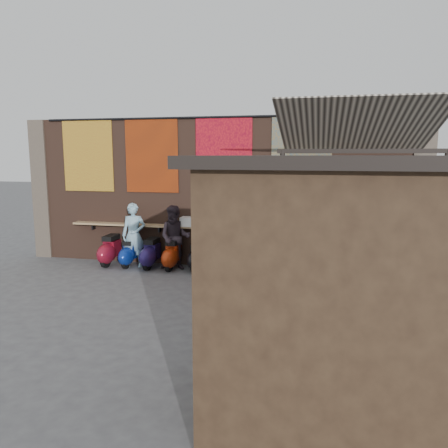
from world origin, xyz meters
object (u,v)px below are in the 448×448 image
(shelf_box, at_px, (191,222))
(diner_right, at_px, (175,238))
(scooter_stool_4, at_px, (196,257))
(market_stall, at_px, (337,299))
(shopper_grey, at_px, (366,265))
(shopper_navy, at_px, (368,259))
(scooter_stool_5, at_px, (217,255))
(scooter_stool_9, at_px, (312,262))
(scooter_stool_3, at_px, (172,255))
(scooter_stool_0, at_px, (110,250))
(scooter_stool_6, at_px, (241,260))
(diner_left, at_px, (134,235))
(scooter_stool_7, at_px, (261,258))
(shopper_tan, at_px, (314,267))
(scooter_stool_1, at_px, (129,253))
(scooter_stool_2, at_px, (151,254))
(scooter_stool_8, at_px, (286,261))

(shelf_box, xyz_separation_m, diner_right, (-0.36, -0.30, -0.39))
(scooter_stool_4, height_order, market_stall, market_stall)
(shopper_grey, xyz_separation_m, market_stall, (-0.70, -4.00, 0.58))
(market_stall, bearing_deg, shopper_navy, 83.04)
(scooter_stool_5, relative_size, scooter_stool_9, 1.13)
(scooter_stool_4, distance_m, diner_right, 0.76)
(scooter_stool_3, height_order, diner_right, diner_right)
(shelf_box, bearing_deg, scooter_stool_0, -172.81)
(scooter_stool_0, relative_size, scooter_stool_6, 1.20)
(scooter_stool_0, xyz_separation_m, diner_left, (0.72, -0.02, 0.46))
(shelf_box, height_order, scooter_stool_6, shelf_box)
(scooter_stool_6, distance_m, diner_right, 1.85)
(scooter_stool_7, bearing_deg, shopper_tan, -55.38)
(scooter_stool_1, height_order, scooter_stool_6, scooter_stool_1)
(scooter_stool_5, relative_size, shopper_grey, 0.52)
(scooter_stool_1, distance_m, scooter_stool_5, 2.44)
(scooter_stool_3, relative_size, diner_left, 0.47)
(scooter_stool_5, bearing_deg, scooter_stool_0, -179.51)
(scooter_stool_2, height_order, shopper_grey, shopper_grey)
(scooter_stool_8, bearing_deg, scooter_stool_6, -179.81)
(scooter_stool_0, xyz_separation_m, scooter_stool_7, (4.19, -0.04, 0.00))
(shopper_tan, bearing_deg, scooter_stool_4, 94.47)
(shelf_box, height_order, scooter_stool_4, shelf_box)
(scooter_stool_5, relative_size, diner_left, 0.51)
(scooter_stool_4, bearing_deg, scooter_stool_7, -2.18)
(diner_right, bearing_deg, shopper_grey, -28.37)
(shelf_box, height_order, scooter_stool_7, shelf_box)
(scooter_stool_8, bearing_deg, scooter_stool_2, -179.32)
(scooter_stool_3, xyz_separation_m, scooter_stool_7, (2.38, -0.01, 0.03))
(diner_left, height_order, shopper_navy, diner_left)
(scooter_stool_5, distance_m, shopper_navy, 3.82)
(scooter_stool_0, relative_size, scooter_stool_4, 1.18)
(scooter_stool_6, relative_size, scooter_stool_8, 0.96)
(scooter_stool_0, distance_m, scooter_stool_9, 5.45)
(scooter_stool_2, height_order, shopper_navy, shopper_navy)
(market_stall, bearing_deg, scooter_stool_8, 102.19)
(diner_right, distance_m, market_stall, 7.20)
(scooter_stool_7, bearing_deg, scooter_stool_8, 2.62)
(scooter_stool_5, distance_m, diner_left, 2.33)
(scooter_stool_2, relative_size, scooter_stool_7, 0.95)
(market_stall, bearing_deg, diner_right, 125.77)
(scooter_stool_2, distance_m, shopper_navy, 5.55)
(scooter_stool_9, height_order, shopper_grey, shopper_grey)
(diner_right, bearing_deg, scooter_stool_6, -4.83)
(scooter_stool_7, height_order, scooter_stool_9, scooter_stool_7)
(scooter_stool_4, xyz_separation_m, shopper_grey, (4.07, -2.06, 0.52))
(diner_right, height_order, shopper_grey, shopper_grey)
(scooter_stool_5, height_order, scooter_stool_9, scooter_stool_5)
(shelf_box, height_order, shopper_tan, shopper_tan)
(scooter_stool_7, relative_size, diner_right, 0.52)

